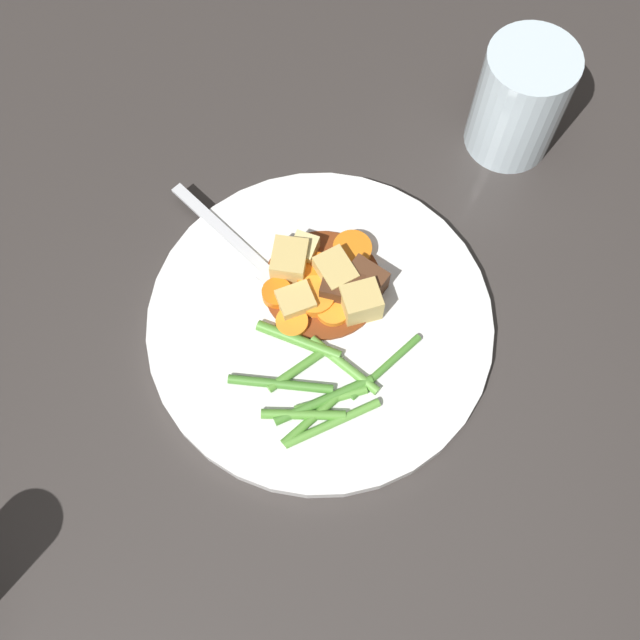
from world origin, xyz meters
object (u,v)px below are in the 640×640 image
Objects in this scene: fork at (248,254)px; carrot_slice_1 at (339,262)px; carrot_slice_0 at (292,323)px; potato_chunk_2 at (335,274)px; meat_chunk_1 at (365,281)px; dinner_plate at (320,323)px; carrot_slice_5 at (333,310)px; carrot_slice_3 at (352,251)px; water_glass at (520,101)px; potato_chunk_4 at (361,303)px; potato_chunk_3 at (290,261)px; carrot_slice_2 at (277,294)px; meat_chunk_0 at (342,289)px; carrot_slice_6 at (314,297)px; potato_chunk_1 at (304,250)px; potato_chunk_0 at (296,302)px; carrot_slice_4 at (316,274)px.

carrot_slice_1 is at bearing -93.72° from fork.
potato_chunk_2 is (0.04, -0.03, 0.01)m from carrot_slice_0.
potato_chunk_2 reaches higher than meat_chunk_1.
dinner_plate is 0.09m from fork.
carrot_slice_3 is at bearing -13.11° from carrot_slice_5.
carrot_slice_3 is (0.01, -0.01, 0.00)m from carrot_slice_1.
carrot_slice_5 is at bearing 142.18° from water_glass.
potato_chunk_4 reaches higher than carrot_slice_1.
dinner_plate is at bearing -148.26° from potato_chunk_3.
potato_chunk_4 is (0.00, -0.02, 0.01)m from carrot_slice_5.
carrot_slice_2 is 0.05m from carrot_slice_5.
carrot_slice_5 is (0.01, -0.03, 0.00)m from carrot_slice_0.
water_glass is at bearing -41.47° from carrot_slice_0.
meat_chunk_0 is (-0.03, -0.00, 0.01)m from carrot_slice_1.
carrot_slice_3 is 0.03m from meat_chunk_1.
carrot_slice_5 is 0.84× the size of carrot_slice_6.
fork is at bearing 86.28° from carrot_slice_1.
carrot_slice_3 is at bearing -85.82° from fork.
potato_chunk_3 is at bearing 45.25° from carrot_slice_5.
potato_chunk_4 is at bearing -133.33° from potato_chunk_1.
carrot_slice_6 is 1.01× the size of potato_chunk_2.
carrot_slice_1 is 0.76× the size of carrot_slice_6.
carrot_slice_3 is (0.04, -0.06, 0.00)m from carrot_slice_2.
carrot_slice_5 is at bearing -134.75° from potato_chunk_3.
potato_chunk_0 is (-0.01, -0.02, 0.00)m from carrot_slice_2.
potato_chunk_2 is 1.04× the size of meat_chunk_1.
carrot_slice_0 is 0.78× the size of carrot_slice_6.
carrot_slice_4 is 0.25× the size of fork.
potato_chunk_2 is at bearing -39.41° from carrot_slice_6.
carrot_slice_0 is 0.05m from meat_chunk_0.
carrot_slice_6 is 1.12× the size of potato_chunk_4.
potato_chunk_1 reaches higher than dinner_plate.
potato_chunk_1 reaches higher than potato_chunk_0.
carrot_slice_1 reaches higher than carrot_slice_2.
potato_chunk_1 is at bearing 95.46° from carrot_slice_3.
potato_chunk_0 is at bearing 152.29° from carrot_slice_4.
water_glass is (0.17, -0.13, 0.03)m from meat_chunk_1.
carrot_slice_1 is 0.04m from potato_chunk_3.
potato_chunk_4 is 0.95× the size of meat_chunk_1.
carrot_slice_6 reaches higher than carrot_slice_5.
dinner_plate is 10.12× the size of potato_chunk_0.
potato_chunk_4 is 0.02m from meat_chunk_1.
carrot_slice_1 is (0.06, -0.04, 0.00)m from carrot_slice_0.
carrot_slice_2 reaches higher than fork.
potato_chunk_0 is 0.06m from fork.
carrot_slice_3 is 1.16× the size of carrot_slice_5.
potato_chunk_4 reaches higher than fork.
water_glass reaches higher than potato_chunk_3.
carrot_slice_4 is 1.17× the size of potato_chunk_4.
potato_chunk_0 is at bearing -116.38° from carrot_slice_2.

